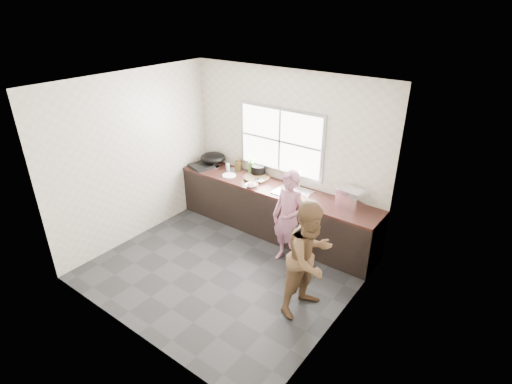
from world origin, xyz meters
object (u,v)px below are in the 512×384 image
Objects in this scene: bowl_crabs at (300,200)px; burner at (201,166)px; wok at (213,158)px; bottle_brown_tall at (238,164)px; person_side at (310,258)px; bottle_brown_short at (258,171)px; woman at (289,221)px; dish_rack at (350,198)px; pot_lid_left at (213,166)px; bottle_green at (251,165)px; bowl_mince at (252,185)px; black_pot at (258,170)px; glass_jar at (228,166)px; pot_lid_right at (234,171)px; bowl_held at (296,193)px; plate_food at (229,176)px; cutting_board at (257,178)px.

bowl_crabs is 0.52× the size of burner.
wok is (0.09, 0.22, 0.12)m from burner.
bowl_crabs is 1.61m from bottle_brown_tall.
bottle_brown_short is (-1.88, 1.49, 0.18)m from person_side.
woman reaches higher than dish_rack.
bottle_brown_tall is 0.50m from pot_lid_left.
woman reaches higher than bowl_crabs.
bottle_green is (-1.28, 0.78, 0.31)m from woman.
bowl_crabs is 2.13m from burner.
bowl_crabs reaches higher than bowl_mince.
person_side is at bearing -38.43° from black_pot.
wok reaches higher than bottle_brown_short.
person_side is 2.54m from bottle_green.
dish_rack reaches higher than glass_jar.
pot_lid_left and pot_lid_right have the same top height.
bowl_held is 0.96m from bottle_brown_short.
burner reaches higher than pot_lid_left.
bowl_held is 0.91× the size of bottle_brown_tall.
bottle_brown_short is (0.16, 0.00, -0.06)m from bottle_green.
burner is (-0.65, -0.01, 0.02)m from plate_food.
plate_food reaches higher than pot_lid_right.
wok is at bearing 176.17° from bowl_held.
burner is 1.45× the size of pot_lid_right.
person_side is 2.00m from bowl_mince.
bowl_held reaches higher than plate_food.
black_pot reaches higher than cutting_board.
bowl_mince is 0.79× the size of plate_food.
bowl_crabs reaches higher than pot_lid_left.
black_pot is at bearing 0.00° from bottle_green.
dish_rack is (1.57, 0.34, 0.11)m from bowl_mince.
woman is 5.49× the size of black_pot.
glass_jar is at bearing 28.53° from burner.
pot_lid_left is (0.12, 0.17, -0.02)m from burner.
pot_lid_right is (-0.45, -0.11, -0.08)m from bottle_brown_short.
woman is 1.04m from person_side.
bowl_mince is 0.73× the size of pot_lid_right.
black_pot is at bearing 149.92° from woman.
wok reaches higher than bottle_brown_tall.
cutting_board is at bearing 9.95° from burner.
glass_jar is (-0.22, 0.22, 0.04)m from plate_food.
person_side is 6.38× the size of plate_food.
glass_jar is at bearing 163.44° from woman.
person_side is at bearing -32.73° from bottle_brown_tall.
bottle_green reaches higher than pot_lid_right.
dish_rack is 2.21m from pot_lid_right.
plate_food is at bearing -79.67° from bottle_brown_tall.
pot_lid_left is at bearing -158.85° from bottle_brown_tall.
bottle_green reaches higher than wok.
cutting_board is 0.53m from pot_lid_right.
plate_food is at bearing -20.60° from wok.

